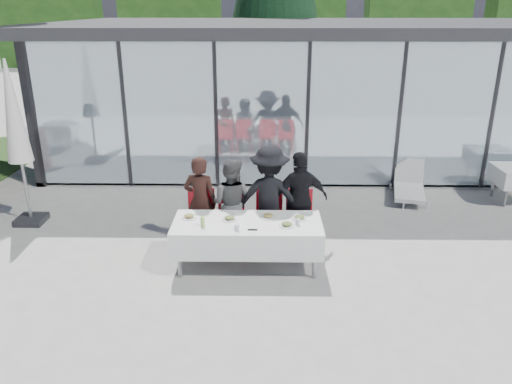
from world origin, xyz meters
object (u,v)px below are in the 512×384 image
plate_c (268,216)px  diner_a (201,202)px  diner_chair_b (231,215)px  juice_bottle (203,222)px  diner_chair_a (201,215)px  diner_chair_c (269,216)px  market_umbrella (15,122)px  diner_c (269,197)px  folded_eyeglasses (253,230)px  plate_b (230,218)px  plate_d (300,218)px  plate_extra (287,225)px  lounger (409,185)px  diner_chair_d (299,216)px  dining_table (247,235)px  diner_d (300,200)px  diner_b (231,203)px  plate_a (189,216)px

plate_c → diner_a: bearing=152.3°
diner_chair_b → juice_bottle: size_ratio=6.50×
diner_chair_a → diner_chair_c: bearing=0.0°
market_umbrella → juice_bottle: bearing=-27.3°
diner_c → folded_eyeglasses: 1.09m
diner_chair_b → plate_b: 0.72m
plate_d → plate_extra: (-0.21, -0.26, 0.00)m
diner_chair_b → lounger: 4.35m
diner_chair_c → diner_chair_d: (0.50, 0.00, 0.00)m
dining_table → diner_d: bearing=42.0°
plate_b → diner_chair_b: bearing=91.8°
diner_d → juice_bottle: diner_d is taller
plate_b → plate_d: size_ratio=1.00×
diner_b → plate_b: 0.69m
diner_a → lounger: 4.79m
diner_d → plate_b: bearing=15.9°
plate_extra → plate_c: bearing=131.1°
diner_chair_c → lounger: (3.00, 2.37, -0.28)m
diner_b → juice_bottle: diner_b is taller
diner_d → lounger: diner_d is taller
diner_chair_a → plate_a: size_ratio=4.18×
market_umbrella → folded_eyeglasses: bearing=-24.4°
diner_chair_a → diner_chair_b: size_ratio=1.00×
folded_eyeglasses → market_umbrella: bearing=155.6°
diner_chair_d → juice_bottle: diner_chair_d is taller
dining_table → juice_bottle: (-0.66, -0.17, 0.29)m
diner_chair_c → plate_extra: size_ratio=4.18×
plate_c → folded_eyeglasses: bearing=-116.6°
diner_a → market_umbrella: (-3.31, 0.85, 1.15)m
market_umbrella → plate_a: bearing=-24.6°
diner_a → folded_eyeglasses: diner_a is taller
diner_c → diner_chair_b: bearing=7.0°
diner_b → plate_d: size_ratio=6.52×
diner_a → plate_a: diner_a is taller
diner_b → plate_extra: bearing=150.3°
diner_chair_d → folded_eyeglasses: bearing=-126.0°
diner_chair_c → plate_d: bearing=-54.0°
diner_d → diner_chair_d: diner_d is taller
diner_a → diner_chair_b: 0.56m
diner_d → diner_chair_c: bearing=-14.5°
plate_extra → juice_bottle: bearing=-178.6°
diner_chair_a → plate_extra: size_ratio=4.18×
diner_chair_b → diner_chair_d: same height
diner_chair_d → lounger: size_ratio=0.68×
juice_bottle → market_umbrella: size_ratio=0.05×
plate_d → plate_extra: 0.33m
diner_chair_c → plate_b: 0.94m
plate_a → diner_a: bearing=80.6°
diner_chair_c → plate_d: size_ratio=4.18×
diner_chair_d → plate_c: 0.82m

